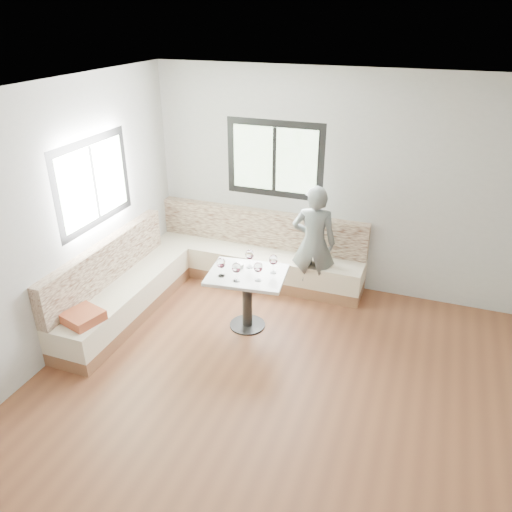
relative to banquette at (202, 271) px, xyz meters
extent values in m
cube|color=brown|center=(1.59, -1.63, -0.33)|extent=(5.00, 5.00, 0.01)
cube|color=white|center=(1.59, -1.63, 2.47)|extent=(5.00, 5.00, 0.01)
cube|color=#B7B7B2|center=(1.59, 0.87, 1.07)|extent=(5.00, 0.01, 2.80)
cube|color=#B7B7B2|center=(-0.91, -1.63, 1.07)|extent=(0.01, 5.00, 2.80)
cube|color=black|center=(0.69, 0.86, 1.32)|extent=(1.30, 0.02, 1.00)
cube|color=black|center=(-0.90, -0.73, 1.32)|extent=(0.02, 1.30, 1.00)
cube|color=brown|center=(0.54, 0.60, -0.25)|extent=(2.90, 0.55, 0.16)
cube|color=beige|center=(0.54, 0.60, -0.03)|extent=(2.90, 0.55, 0.29)
cube|color=beige|center=(0.54, 0.80, 0.37)|extent=(2.90, 0.14, 0.50)
cube|color=brown|center=(-0.64, -0.80, -0.25)|extent=(0.55, 2.25, 0.16)
cube|color=beige|center=(-0.64, -0.80, -0.03)|extent=(0.55, 2.25, 0.29)
cube|color=beige|center=(-0.84, -0.80, 0.37)|extent=(0.14, 2.25, 0.50)
cube|color=#AB422F|center=(-0.57, -1.62, 0.17)|extent=(0.43, 0.43, 0.11)
cylinder|color=black|center=(0.83, -0.49, -0.32)|extent=(0.42, 0.42, 0.02)
cylinder|color=black|center=(0.83, -0.49, 0.00)|extent=(0.11, 0.11, 0.67)
cube|color=silver|center=(0.83, -0.49, 0.36)|extent=(0.93, 0.77, 0.04)
imported|color=#5B6260|center=(1.35, 0.46, 0.42)|extent=(0.60, 0.45, 1.51)
cylinder|color=white|center=(0.68, -0.38, 0.40)|extent=(0.11, 0.11, 0.04)
sphere|color=black|center=(0.70, -0.36, 0.41)|extent=(0.02, 0.02, 0.02)
sphere|color=black|center=(0.67, -0.37, 0.41)|extent=(0.02, 0.02, 0.02)
sphere|color=black|center=(0.69, -0.39, 0.41)|extent=(0.02, 0.02, 0.02)
cylinder|color=white|center=(0.58, -0.65, 0.38)|extent=(0.07, 0.07, 0.01)
cylinder|color=white|center=(0.58, -0.65, 0.43)|extent=(0.01, 0.01, 0.10)
ellipsoid|color=white|center=(0.58, -0.65, 0.54)|extent=(0.10, 0.10, 0.12)
cylinder|color=#3D0614|center=(0.58, -0.65, 0.51)|extent=(0.07, 0.07, 0.02)
cylinder|color=white|center=(0.78, -0.69, 0.38)|extent=(0.07, 0.07, 0.01)
cylinder|color=white|center=(0.78, -0.69, 0.43)|extent=(0.01, 0.01, 0.10)
ellipsoid|color=white|center=(0.78, -0.69, 0.54)|extent=(0.10, 0.10, 0.12)
cylinder|color=#3D0614|center=(0.78, -0.69, 0.51)|extent=(0.07, 0.07, 0.02)
cylinder|color=white|center=(1.00, -0.60, 0.38)|extent=(0.07, 0.07, 0.01)
cylinder|color=white|center=(1.00, -0.60, 0.43)|extent=(0.01, 0.01, 0.10)
ellipsoid|color=white|center=(1.00, -0.60, 0.54)|extent=(0.10, 0.10, 0.12)
cylinder|color=#3D0614|center=(1.00, -0.60, 0.51)|extent=(0.07, 0.07, 0.02)
cylinder|color=white|center=(0.80, -0.34, 0.38)|extent=(0.07, 0.07, 0.01)
cylinder|color=white|center=(0.80, -0.34, 0.43)|extent=(0.01, 0.01, 0.10)
ellipsoid|color=white|center=(0.80, -0.34, 0.54)|extent=(0.10, 0.10, 0.12)
cylinder|color=#3D0614|center=(0.80, -0.34, 0.51)|extent=(0.07, 0.07, 0.02)
cylinder|color=white|center=(1.10, -0.37, 0.38)|extent=(0.07, 0.07, 0.01)
cylinder|color=white|center=(1.10, -0.37, 0.43)|extent=(0.01, 0.01, 0.10)
ellipsoid|color=white|center=(1.10, -0.37, 0.54)|extent=(0.10, 0.10, 0.12)
cylinder|color=#3D0614|center=(1.10, -0.37, 0.51)|extent=(0.07, 0.07, 0.02)
camera|label=1|loc=(2.63, -5.08, 3.07)|focal=35.00mm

